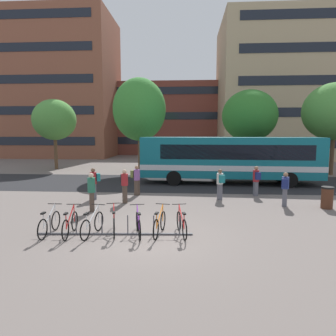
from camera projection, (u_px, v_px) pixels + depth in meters
name	position (u px, v px, depth m)	size (l,w,h in m)	color
ground	(152.00, 237.00, 10.22)	(200.00, 200.00, 0.00)	#6B605B
bus_lane_asphalt	(171.00, 183.00, 21.16)	(80.00, 7.20, 0.01)	#232326
city_bus	(228.00, 158.00, 20.69)	(12.13, 3.14, 3.20)	#0F6070
bike_rack	(115.00, 232.00, 10.47)	(5.40, 0.40, 0.70)	#47474C
parked_bicycle_white_0	(49.00, 224.00, 10.45)	(0.52, 1.72, 0.99)	black
parked_bicycle_red_1	(70.00, 224.00, 10.39)	(0.52, 1.72, 0.99)	black
parked_bicycle_white_2	(92.00, 225.00, 10.37)	(0.52, 1.71, 0.99)	black
parked_bicycle_red_3	(114.00, 223.00, 10.54)	(0.60, 1.68, 0.99)	black
parked_bicycle_purple_4	(138.00, 225.00, 10.36)	(0.60, 1.68, 0.99)	black
parked_bicycle_orange_5	(160.00, 224.00, 10.44)	(0.52, 1.71, 0.99)	black
parked_bicycle_red_6	(182.00, 224.00, 10.41)	(0.57, 1.69, 0.99)	black
commuter_teal_pack_0	(94.00, 181.00, 15.88)	(0.61, 0.52, 1.68)	#565660
commuter_navy_pack_1	(285.00, 187.00, 14.37)	(0.48, 0.60, 1.65)	#565660
commuter_black_pack_2	(125.00, 184.00, 15.10)	(0.49, 0.60, 1.70)	#47382D
commuter_olive_pack_3	(136.00, 178.00, 16.93)	(0.60, 0.51, 1.69)	#47382D
commuter_teal_pack_4	(220.00, 182.00, 15.84)	(0.45, 0.59, 1.62)	#565660
commuter_navy_pack_5	(256.00, 179.00, 16.75)	(0.40, 0.57, 1.67)	#565660
commuter_grey_pack_6	(91.00, 189.00, 13.47)	(0.49, 0.60, 1.75)	#47382D
trash_bin	(327.00, 198.00, 14.04)	(0.55, 0.55, 1.03)	#4C2819
street_tree_0	(250.00, 116.00, 25.35)	(4.60, 4.60, 7.08)	brown
street_tree_1	(335.00, 112.00, 24.46)	(5.05, 5.05, 7.52)	brown
street_tree_2	(139.00, 110.00, 25.42)	(4.47, 4.47, 8.08)	brown
street_tree_3	(54.00, 120.00, 28.59)	(4.05, 4.05, 6.63)	brown
building_left_wing	(45.00, 88.00, 43.88)	(20.10, 10.71, 19.79)	brown
building_right_wing	(310.00, 91.00, 40.94)	(24.24, 12.68, 18.30)	tan
building_centre_block	(170.00, 120.00, 51.27)	(18.65, 11.71, 11.20)	brown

